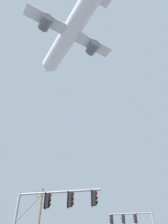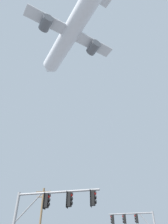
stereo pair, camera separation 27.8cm
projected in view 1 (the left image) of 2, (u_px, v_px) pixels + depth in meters
The scene contains 2 objects.
signal_pole_near at pixel (50, 210), 13.65m from camera, with size 5.94×0.85×5.62m.
airplane at pixel (69, 34), 43.94m from camera, with size 18.60×22.23×7.05m.
Camera 1 is at (0.79, -6.11, 1.59)m, focal length 33.04 mm.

